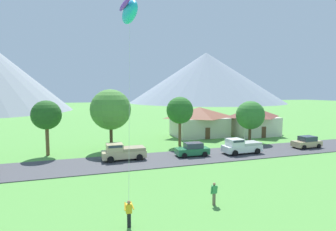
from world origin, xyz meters
The scene contains 14 objects.
road_strip centered at (0.00, 27.61, 0.04)m, with size 160.00×7.17×0.08m, color #424247.
mountain_central_ridge centered at (79.18, 172.39, 17.71)m, with size 109.23×109.23×35.42m, color gray.
house_leftmost centered at (13.55, 41.90, 2.77)m, with size 10.05×7.50×5.36m.
house_left_center centered at (23.64, 39.87, 2.75)m, with size 8.78×7.28×5.31m.
tree_near_left centered at (18.76, 33.73, 4.42)m, with size 4.57×4.57×6.72m.
tree_left_of_center centered at (6.96, 34.66, 5.39)m, with size 4.06×4.06×7.45m.
tree_center centered at (-3.29, 34.74, 5.74)m, with size 5.62×5.62×8.57m.
tree_right_of_center centered at (-11.44, 34.33, 5.21)m, with size 3.74×3.74×7.13m.
parked_car_tan_mid_east centered at (23.96, 27.27, 0.87)m, with size 4.21×2.10×1.68m.
parked_car_green_east_end centered at (6.16, 27.99, 0.87)m, with size 4.27×2.22×1.68m.
pickup_truck_sand_west_side centered at (-2.61, 28.79, 1.06)m, with size 5.20×2.32×1.99m.
pickup_truck_white_east_side centered at (12.77, 27.15, 1.06)m, with size 5.23×2.38×1.99m.
kite_flyer_with_kite centered at (-3.73, 17.10, 13.80)m, with size 2.07×6.13×14.99m.
watcher_person centered at (1.77, 13.96, 0.88)m, with size 0.56×0.24×1.68m.
Camera 1 is at (-7.39, -3.01, 8.32)m, focal length 28.71 mm.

